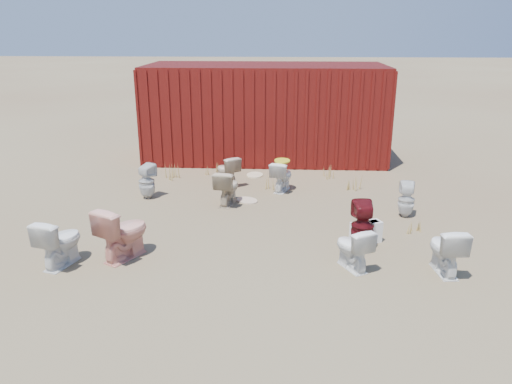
{
  "coord_description": "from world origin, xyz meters",
  "views": [
    {
      "loc": [
        0.44,
        -7.69,
        3.32
      ],
      "look_at": [
        0.0,
        0.6,
        0.55
      ],
      "focal_mm": 35.0,
      "sensor_mm": 36.0,
      "label": 1
    }
  ],
  "objects_px": {
    "toilet_front_c": "(353,248)",
    "toilet_back_beige_right": "(227,187)",
    "toilet_front_a": "(60,242)",
    "toilet_front_pink": "(123,232)",
    "toilet_front_maroon": "(362,226)",
    "toilet_back_beige_left": "(227,171)",
    "toilet_back_e": "(406,200)",
    "shipping_container": "(265,112)",
    "loose_tank": "(366,232)",
    "toilet_front_e": "(446,249)",
    "toilet_back_yellowlid": "(282,176)",
    "toilet_back_a": "(147,181)"
  },
  "relations": [
    {
      "from": "toilet_front_c",
      "to": "toilet_back_beige_right",
      "type": "height_order",
      "value": "toilet_back_beige_right"
    },
    {
      "from": "toilet_front_a",
      "to": "shipping_container",
      "type": "bearing_deg",
      "value": -96.41
    },
    {
      "from": "toilet_back_beige_right",
      "to": "toilet_back_yellowlid",
      "type": "bearing_deg",
      "value": -127.5
    },
    {
      "from": "toilet_front_pink",
      "to": "toilet_front_maroon",
      "type": "distance_m",
      "value": 3.63
    },
    {
      "from": "toilet_front_c",
      "to": "toilet_back_beige_right",
      "type": "bearing_deg",
      "value": -79.24
    },
    {
      "from": "toilet_back_beige_right",
      "to": "loose_tank",
      "type": "relative_size",
      "value": 1.39
    },
    {
      "from": "toilet_front_pink",
      "to": "toilet_front_e",
      "type": "height_order",
      "value": "toilet_front_pink"
    },
    {
      "from": "toilet_front_e",
      "to": "toilet_back_e",
      "type": "relative_size",
      "value": 1.08
    },
    {
      "from": "toilet_front_pink",
      "to": "toilet_back_a",
      "type": "height_order",
      "value": "toilet_front_pink"
    },
    {
      "from": "toilet_front_maroon",
      "to": "loose_tank",
      "type": "relative_size",
      "value": 1.56
    },
    {
      "from": "toilet_back_beige_left",
      "to": "loose_tank",
      "type": "relative_size",
      "value": 1.32
    },
    {
      "from": "toilet_front_c",
      "to": "toilet_front_a",
      "type": "bearing_deg",
      "value": -26.17
    },
    {
      "from": "loose_tank",
      "to": "toilet_back_yellowlid",
      "type": "bearing_deg",
      "value": 93.99
    },
    {
      "from": "toilet_front_maroon",
      "to": "toilet_back_beige_left",
      "type": "distance_m",
      "value": 4.01
    },
    {
      "from": "toilet_front_e",
      "to": "shipping_container",
      "type": "bearing_deg",
      "value": -72.75
    },
    {
      "from": "shipping_container",
      "to": "loose_tank",
      "type": "distance_m",
      "value": 5.81
    },
    {
      "from": "toilet_front_a",
      "to": "toilet_back_a",
      "type": "relative_size",
      "value": 1.04
    },
    {
      "from": "toilet_back_e",
      "to": "toilet_front_a",
      "type": "bearing_deg",
      "value": 31.52
    },
    {
      "from": "toilet_back_beige_left",
      "to": "toilet_back_e",
      "type": "distance_m",
      "value": 3.86
    },
    {
      "from": "toilet_front_a",
      "to": "toilet_back_beige_left",
      "type": "relative_size",
      "value": 1.12
    },
    {
      "from": "toilet_front_maroon",
      "to": "toilet_back_yellowlid",
      "type": "height_order",
      "value": "toilet_front_maroon"
    },
    {
      "from": "toilet_front_a",
      "to": "toilet_back_a",
      "type": "xyz_separation_m",
      "value": [
        0.48,
        3.0,
        -0.01
      ]
    },
    {
      "from": "toilet_back_beige_right",
      "to": "toilet_back_e",
      "type": "xyz_separation_m",
      "value": [
        3.32,
        -0.5,
        -0.02
      ]
    },
    {
      "from": "toilet_front_a",
      "to": "toilet_back_beige_right",
      "type": "relative_size",
      "value": 1.06
    },
    {
      "from": "toilet_front_c",
      "to": "toilet_front_maroon",
      "type": "relative_size",
      "value": 0.82
    },
    {
      "from": "shipping_container",
      "to": "toilet_back_e",
      "type": "relative_size",
      "value": 9.18
    },
    {
      "from": "toilet_back_yellowlid",
      "to": "loose_tank",
      "type": "relative_size",
      "value": 1.29
    },
    {
      "from": "toilet_front_e",
      "to": "toilet_back_yellowlid",
      "type": "distance_m",
      "value": 4.24
    },
    {
      "from": "shipping_container",
      "to": "toilet_front_e",
      "type": "height_order",
      "value": "shipping_container"
    },
    {
      "from": "toilet_back_a",
      "to": "toilet_back_beige_left",
      "type": "distance_m",
      "value": 1.79
    },
    {
      "from": "toilet_front_a",
      "to": "toilet_front_maroon",
      "type": "xyz_separation_m",
      "value": [
        4.44,
        0.77,
        0.02
      ]
    },
    {
      "from": "toilet_front_a",
      "to": "toilet_back_e",
      "type": "relative_size",
      "value": 1.13
    },
    {
      "from": "toilet_front_c",
      "to": "toilet_back_yellowlid",
      "type": "height_order",
      "value": "toilet_back_yellowlid"
    },
    {
      "from": "toilet_front_a",
      "to": "toilet_back_e",
      "type": "height_order",
      "value": "toilet_front_a"
    },
    {
      "from": "toilet_back_a",
      "to": "toilet_back_beige_left",
      "type": "height_order",
      "value": "toilet_back_a"
    },
    {
      "from": "toilet_front_a",
      "to": "toilet_front_c",
      "type": "height_order",
      "value": "toilet_front_a"
    },
    {
      "from": "toilet_back_a",
      "to": "toilet_back_e",
      "type": "height_order",
      "value": "toilet_back_a"
    },
    {
      "from": "toilet_front_a",
      "to": "loose_tank",
      "type": "height_order",
      "value": "toilet_front_a"
    },
    {
      "from": "toilet_front_e",
      "to": "toilet_back_beige_right",
      "type": "relative_size",
      "value": 1.02
    },
    {
      "from": "shipping_container",
      "to": "toilet_front_maroon",
      "type": "xyz_separation_m",
      "value": [
        1.7,
        -5.69,
        -0.81
      ]
    },
    {
      "from": "toilet_front_pink",
      "to": "toilet_back_yellowlid",
      "type": "relative_size",
      "value": 1.29
    },
    {
      "from": "toilet_front_maroon",
      "to": "toilet_back_beige_right",
      "type": "bearing_deg",
      "value": -43.12
    },
    {
      "from": "toilet_front_pink",
      "to": "toilet_front_e",
      "type": "distance_m",
      "value": 4.65
    },
    {
      "from": "toilet_front_maroon",
      "to": "toilet_back_beige_left",
      "type": "bearing_deg",
      "value": -55.28
    },
    {
      "from": "shipping_container",
      "to": "toilet_front_pink",
      "type": "bearing_deg",
      "value": -107.05
    },
    {
      "from": "toilet_front_e",
      "to": "toilet_back_beige_left",
      "type": "xyz_separation_m",
      "value": [
        -3.5,
        3.89,
        -0.02
      ]
    },
    {
      "from": "toilet_front_pink",
      "to": "toilet_back_beige_right",
      "type": "bearing_deg",
      "value": -88.47
    },
    {
      "from": "toilet_front_a",
      "to": "toilet_front_e",
      "type": "xyz_separation_m",
      "value": [
        5.49,
        0.06,
        -0.02
      ]
    },
    {
      "from": "shipping_container",
      "to": "toilet_front_e",
      "type": "xyz_separation_m",
      "value": [
        2.75,
        -6.4,
        -0.85
      ]
    },
    {
      "from": "toilet_back_beige_right",
      "to": "toilet_front_c",
      "type": "bearing_deg",
      "value": 140.75
    }
  ]
}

